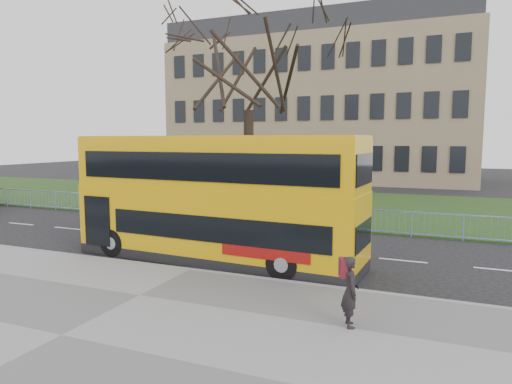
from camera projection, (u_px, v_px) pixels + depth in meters
ground at (214, 261)px, 15.62m from camera, size 120.00×120.00×0.00m
pavement at (62, 338)px, 9.42m from camera, size 80.00×10.50×0.12m
kerb at (191, 271)px, 14.19m from camera, size 80.00×0.20×0.14m
grass_verge at (319, 205)px, 28.75m from camera, size 80.00×15.40×0.08m
guard_railing at (278, 216)px, 21.62m from camera, size 40.00×0.12×1.10m
bare_tree at (249, 90)px, 25.16m from camera, size 9.48×9.48×13.54m
civic_building at (324, 113)px, 48.86m from camera, size 30.00×15.00×14.00m
yellow_bus at (215, 196)px, 15.39m from camera, size 10.15×2.95×4.20m
pedestrian at (350, 292)px, 9.77m from camera, size 0.55×0.66×1.54m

